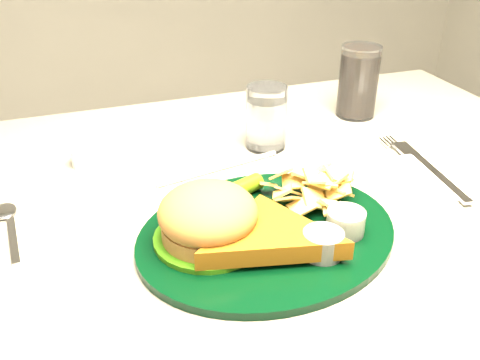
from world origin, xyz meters
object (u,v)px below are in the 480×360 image
object	(u,v)px
dinner_plate	(268,212)
water_glass	(266,118)
cola_glass	(358,82)
fork_napkin	(435,174)

from	to	relation	value
dinner_plate	water_glass	size ratio (longest dim) A/B	3.20
water_glass	cola_glass	size ratio (longest dim) A/B	0.79
water_glass	fork_napkin	distance (m)	0.27
cola_glass	fork_napkin	world-z (taller)	cola_glass
cola_glass	fork_napkin	xyz separation A→B (m)	(-0.01, -0.25, -0.06)
dinner_plate	fork_napkin	distance (m)	0.30
dinner_plate	cola_glass	xyz separation A→B (m)	(0.30, 0.31, 0.03)
dinner_plate	fork_napkin	xyz separation A→B (m)	(0.29, 0.06, -0.03)
cola_glass	water_glass	bearing A→B (deg)	-161.42
dinner_plate	water_glass	world-z (taller)	water_glass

